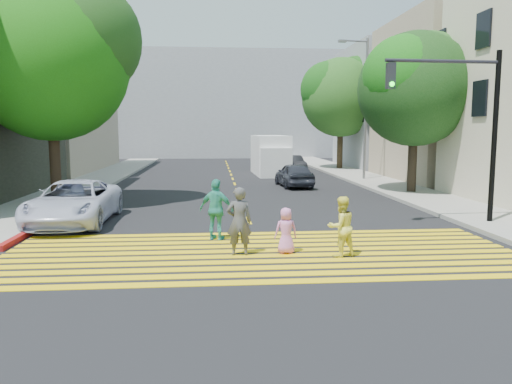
{
  "coord_description": "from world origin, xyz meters",
  "views": [
    {
      "loc": [
        -1.22,
        -11.38,
        3.22
      ],
      "look_at": [
        0.0,
        3.0,
        1.4
      ],
      "focal_mm": 35.0,
      "sensor_mm": 36.0,
      "label": 1
    }
  ],
  "objects": [
    {
      "name": "white_sedan",
      "position": [
        -6.0,
        5.97,
        0.74
      ],
      "size": [
        2.47,
        5.31,
        1.47
      ],
      "primitive_type": "imported",
      "rotation": [
        0.0,
        0.0,
        -0.01
      ],
      "color": "silver",
      "rests_on": "ground"
    },
    {
      "name": "ground",
      "position": [
        0.0,
        0.0,
        0.0
      ],
      "size": [
        120.0,
        120.0,
        0.0
      ],
      "primitive_type": "plane",
      "color": "black"
    },
    {
      "name": "pedestrian_man",
      "position": [
        -0.59,
        1.14,
        0.88
      ],
      "size": [
        0.65,
        0.43,
        1.77
      ],
      "primitive_type": "imported",
      "rotation": [
        0.0,
        0.0,
        3.15
      ],
      "color": "#454546",
      "rests_on": "ground"
    },
    {
      "name": "street_lamp",
      "position": [
        7.96,
        18.98,
        4.99
      ],
      "size": [
        1.97,
        0.47,
        8.69
      ],
      "rotation": [
        0.0,
        0.0,
        0.15
      ],
      "color": "slate",
      "rests_on": "ground"
    },
    {
      "name": "sidewalk_right",
      "position": [
        8.5,
        15.0,
        0.07
      ],
      "size": [
        3.0,
        60.0,
        0.15
      ],
      "primitive_type": "cube",
      "color": "gray",
      "rests_on": "ground"
    },
    {
      "name": "silver_car",
      "position": [
        3.63,
        31.14,
        0.65
      ],
      "size": [
        2.3,
        4.65,
        1.3
      ],
      "primitive_type": "imported",
      "rotation": [
        0.0,
        0.0,
        3.25
      ],
      "color": "#999B9E",
      "rests_on": "ground"
    },
    {
      "name": "building_right_grey",
      "position": [
        15.0,
        30.0,
        5.0
      ],
      "size": [
        10.0,
        10.0,
        10.0
      ],
      "primitive_type": "cube",
      "color": "gray",
      "rests_on": "ground"
    },
    {
      "name": "building_right_tan",
      "position": [
        15.0,
        19.0,
        5.0
      ],
      "size": [
        10.0,
        10.0,
        10.0
      ],
      "primitive_type": "cube",
      "color": "tan",
      "rests_on": "ground"
    },
    {
      "name": "pedestrian_child",
      "position": [
        0.63,
        1.22,
        0.61
      ],
      "size": [
        0.63,
        0.45,
        1.21
      ],
      "primitive_type": "imported",
      "rotation": [
        0.0,
        0.0,
        3.25
      ],
      "color": "#D475B7",
      "rests_on": "ground"
    },
    {
      "name": "dark_car_near",
      "position": [
        3.27,
        16.24,
        0.68
      ],
      "size": [
        1.92,
        4.11,
        1.36
      ],
      "primitive_type": "imported",
      "rotation": [
        0.0,
        0.0,
        3.22
      ],
      "color": "#242630",
      "rests_on": "ground"
    },
    {
      "name": "sidewalk_left",
      "position": [
        -8.5,
        22.0,
        0.07
      ],
      "size": [
        3.0,
        40.0,
        0.15
      ],
      "primitive_type": "cube",
      "color": "gray",
      "rests_on": "ground"
    },
    {
      "name": "crosswalk",
      "position": [
        0.0,
        1.28,
        0.01
      ],
      "size": [
        13.4,
        5.3,
        0.01
      ],
      "color": "yellow",
      "rests_on": "ground"
    },
    {
      "name": "traffic_signal",
      "position": [
        6.96,
        4.38,
        3.73
      ],
      "size": [
        3.93,
        0.46,
        5.76
      ],
      "rotation": [
        0.0,
        0.0,
        0.04
      ],
      "color": "black",
      "rests_on": "ground"
    },
    {
      "name": "tree_right_far",
      "position": [
        8.86,
        27.62,
        6.03
      ],
      "size": [
        6.82,
        6.22,
        8.92
      ],
      "rotation": [
        0.0,
        0.0,
        -0.01
      ],
      "color": "black",
      "rests_on": "ground"
    },
    {
      "name": "curb_red",
      "position": [
        -6.9,
        6.0,
        0.08
      ],
      "size": [
        0.2,
        8.0,
        0.16
      ],
      "primitive_type": "cube",
      "color": "maroon",
      "rests_on": "ground"
    },
    {
      "name": "tree_right_near",
      "position": [
        8.62,
        12.56,
        5.44
      ],
      "size": [
        7.24,
        7.24,
        8.04
      ],
      "rotation": [
        0.0,
        0.0,
        0.4
      ],
      "color": "black",
      "rests_on": "ground"
    },
    {
      "name": "pedestrian_woman",
      "position": [
        1.98,
        0.8,
        0.77
      ],
      "size": [
        0.89,
        0.79,
        1.54
      ],
      "primitive_type": "imported",
      "rotation": [
        0.0,
        0.0,
        3.45
      ],
      "color": "#F5EB4D",
      "rests_on": "ground"
    },
    {
      "name": "pedestrian_extra",
      "position": [
        -1.15,
        3.02,
        0.89
      ],
      "size": [
        1.13,
        0.83,
        1.79
      ],
      "primitive_type": "imported",
      "rotation": [
        0.0,
        0.0,
        2.72
      ],
      "color": "teal",
      "rests_on": "ground"
    },
    {
      "name": "white_van",
      "position": [
        2.82,
        23.86,
        1.32
      ],
      "size": [
        2.38,
        5.94,
        2.77
      ],
      "rotation": [
        0.0,
        0.0,
        0.03
      ],
      "color": "white",
      "rests_on": "ground"
    },
    {
      "name": "lane_line",
      "position": [
        0.0,
        22.5,
        0.01
      ],
      "size": [
        0.12,
        34.4,
        0.01
      ],
      "color": "yellow",
      "rests_on": "ground"
    },
    {
      "name": "tree_left",
      "position": [
        -7.83,
        10.38,
        6.32
      ],
      "size": [
        7.5,
        6.95,
        9.38
      ],
      "rotation": [
        0.0,
        0.0,
        -0.07
      ],
      "color": "#372518",
      "rests_on": "ground"
    },
    {
      "name": "backdrop_block",
      "position": [
        0.0,
        48.0,
        6.0
      ],
      "size": [
        30.0,
        8.0,
        12.0
      ],
      "primitive_type": "cube",
      "color": "gray",
      "rests_on": "ground"
    },
    {
      "name": "dark_car_parked",
      "position": [
        4.86,
        26.44,
        0.61
      ],
      "size": [
        1.66,
        3.81,
        1.22
      ],
      "primitive_type": "imported",
      "rotation": [
        0.0,
        0.0,
        0.1
      ],
      "color": "black",
      "rests_on": "ground"
    },
    {
      "name": "building_left_tan",
      "position": [
        -16.0,
        28.0,
        5.0
      ],
      "size": [
        12.0,
        16.0,
        10.0
      ],
      "primitive_type": "cube",
      "color": "tan",
      "rests_on": "ground"
    }
  ]
}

